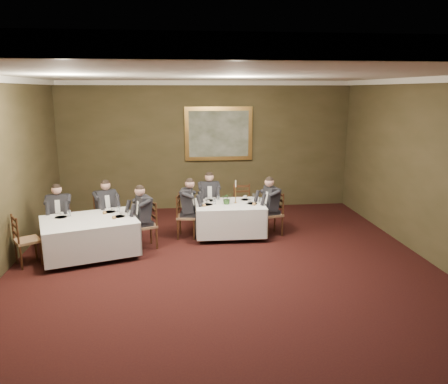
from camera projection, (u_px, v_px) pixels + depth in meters
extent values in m
plane|color=black|center=(228.00, 282.00, 7.60)|extent=(10.00, 10.00, 0.00)
cube|color=silver|center=(228.00, 74.00, 6.80)|extent=(8.00, 10.00, 0.10)
cube|color=#37321B|center=(207.00, 146.00, 12.04)|extent=(8.00, 0.10, 3.50)
cube|color=#37321B|center=(337.00, 375.00, 2.36)|extent=(8.00, 0.10, 3.50)
cube|color=white|center=(206.00, 83.00, 11.60)|extent=(8.00, 0.10, 0.12)
cube|color=white|center=(355.00, 48.00, 2.02)|extent=(8.00, 0.10, 0.12)
cube|color=black|center=(230.00, 205.00, 9.82)|extent=(1.49, 1.13, 0.04)
cube|color=white|center=(230.00, 204.00, 9.82)|extent=(1.55, 1.19, 0.02)
cube|color=white|center=(230.00, 218.00, 9.89)|extent=(1.57, 1.21, 0.65)
cube|color=black|center=(88.00, 221.00, 8.63)|extent=(2.04, 1.76, 0.04)
cube|color=white|center=(88.00, 220.00, 8.62)|extent=(2.11, 1.84, 0.02)
cube|color=white|center=(90.00, 236.00, 8.70)|extent=(2.14, 1.86, 0.65)
cube|color=brown|center=(209.00, 207.00, 10.60)|extent=(0.46, 0.44, 0.05)
cube|color=black|center=(208.00, 195.00, 10.73)|extent=(0.38, 0.04, 0.54)
cube|color=black|center=(209.00, 192.00, 10.51)|extent=(0.43, 0.33, 0.55)
sphere|color=tan|center=(209.00, 176.00, 10.43)|extent=(0.22, 0.22, 0.21)
cube|color=brown|center=(243.00, 206.00, 10.68)|extent=(0.45, 0.43, 0.05)
cube|color=black|center=(242.00, 195.00, 10.81)|extent=(0.38, 0.04, 0.54)
cube|color=brown|center=(187.00, 217.00, 9.79)|extent=(0.48, 0.50, 0.05)
cube|color=black|center=(178.00, 206.00, 9.74)|extent=(0.09, 0.38, 0.54)
cube|color=black|center=(186.00, 200.00, 9.70)|extent=(0.37, 0.46, 0.55)
sphere|color=tan|center=(186.00, 184.00, 9.62)|extent=(0.24, 0.24, 0.21)
cube|color=brown|center=(272.00, 214.00, 9.97)|extent=(0.51, 0.53, 0.05)
cube|color=black|center=(279.00, 203.00, 9.98)|extent=(0.12, 0.38, 0.54)
cube|color=black|center=(272.00, 198.00, 9.88)|extent=(0.40, 0.48, 0.55)
sphere|color=tan|center=(272.00, 182.00, 9.80)|extent=(0.25, 0.25, 0.21)
cube|color=brown|center=(60.00, 223.00, 9.30)|extent=(0.49, 0.47, 0.05)
cube|color=black|center=(60.00, 210.00, 9.43)|extent=(0.38, 0.08, 0.54)
cube|color=black|center=(59.00, 206.00, 9.22)|extent=(0.46, 0.36, 0.55)
sphere|color=tan|center=(57.00, 189.00, 9.13)|extent=(0.23, 0.23, 0.21)
cube|color=brown|center=(106.00, 218.00, 9.69)|extent=(0.59, 0.58, 0.05)
cube|color=black|center=(103.00, 205.00, 9.78)|extent=(0.35, 0.21, 0.54)
cube|color=black|center=(105.00, 202.00, 9.60)|extent=(0.52, 0.47, 0.55)
sphere|color=tan|center=(104.00, 185.00, 9.52)|extent=(0.28, 0.28, 0.21)
cube|color=brown|center=(145.00, 226.00, 9.13)|extent=(0.55, 0.56, 0.05)
cube|color=black|center=(153.00, 213.00, 9.16)|extent=(0.17, 0.37, 0.54)
cube|color=black|center=(144.00, 208.00, 9.05)|extent=(0.44, 0.50, 0.55)
sphere|color=tan|center=(144.00, 191.00, 8.96)|extent=(0.27, 0.27, 0.21)
cube|color=brown|center=(27.00, 240.00, 8.23)|extent=(0.59, 0.59, 0.05)
cube|color=black|center=(15.00, 230.00, 8.06)|extent=(0.22, 0.34, 0.54)
imported|color=#2D5926|center=(227.00, 198.00, 9.74)|extent=(0.26, 0.23, 0.27)
cylinder|color=#BF8C3A|center=(236.00, 202.00, 9.87)|extent=(0.08, 0.08, 0.02)
cylinder|color=#BF8C3A|center=(236.00, 194.00, 9.82)|extent=(0.02, 0.02, 0.36)
cylinder|color=white|center=(236.00, 183.00, 9.77)|extent=(0.02, 0.02, 0.16)
cylinder|color=white|center=(210.00, 200.00, 10.09)|extent=(0.25, 0.25, 0.01)
cylinder|color=white|center=(210.00, 198.00, 10.23)|extent=(0.08, 0.08, 0.05)
cylinder|color=white|center=(218.00, 197.00, 10.09)|extent=(0.06, 0.06, 0.14)
cylinder|color=white|center=(61.00, 217.00, 8.76)|extent=(0.25, 0.25, 0.01)
cylinder|color=white|center=(63.00, 214.00, 8.90)|extent=(0.08, 0.08, 0.05)
cylinder|color=white|center=(69.00, 213.00, 8.76)|extent=(0.06, 0.06, 0.14)
cube|color=#E8B255|center=(219.00, 134.00, 11.94)|extent=(1.85, 0.08, 1.46)
cube|color=#3D432D|center=(219.00, 134.00, 11.89)|extent=(1.63, 0.01, 1.24)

